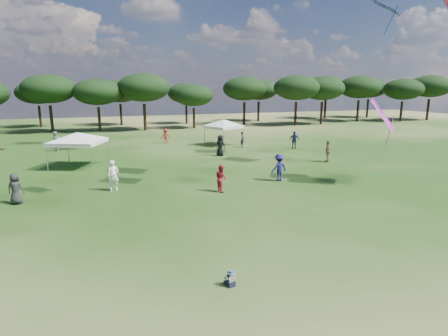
{
  "coord_description": "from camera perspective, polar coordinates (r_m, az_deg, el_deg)",
  "views": [
    {
      "loc": [
        -3.85,
        -7.12,
        5.86
      ],
      "look_at": [
        0.87,
        6.0,
        2.81
      ],
      "focal_mm": 30.0,
      "sensor_mm": 36.0,
      "label": 1
    }
  ],
  "objects": [
    {
      "name": "tent_right",
      "position": [
        37.82,
        -0.05,
        7.2
      ],
      "size": [
        5.46,
        5.46,
        2.89
      ],
      "rotation": [
        0.0,
        0.0,
        0.41
      ],
      "color": "gray",
      "rests_on": "ground"
    },
    {
      "name": "tent_left",
      "position": [
        29.29,
        -21.44,
        4.85
      ],
      "size": [
        6.24,
        6.24,
        2.89
      ],
      "rotation": [
        0.0,
        0.0,
        -0.41
      ],
      "color": "gray",
      "rests_on": "ground"
    },
    {
      "name": "ground",
      "position": [
        9.99,
        7.6,
        -23.7
      ],
      "size": [
        140.0,
        140.0,
        0.0
      ],
      "primitive_type": "plane",
      "color": "#274B16",
      "rests_on": "ground"
    },
    {
      "name": "toddler",
      "position": [
        11.67,
        1.01,
        -16.52
      ],
      "size": [
        0.36,
        0.39,
        0.51
      ],
      "rotation": [
        0.0,
        0.0,
        0.15
      ],
      "color": "black",
      "rests_on": "ground"
    },
    {
      "name": "tree_line",
      "position": [
        54.88,
        -13.54,
        11.57
      ],
      "size": [
        108.78,
        17.63,
        7.77
      ],
      "color": "black",
      "rests_on": "ground"
    },
    {
      "name": "festival_crowd",
      "position": [
        29.05,
        -13.92,
        2.09
      ],
      "size": [
        28.58,
        20.04,
        1.87
      ],
      "color": "navy",
      "rests_on": "ground"
    }
  ]
}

